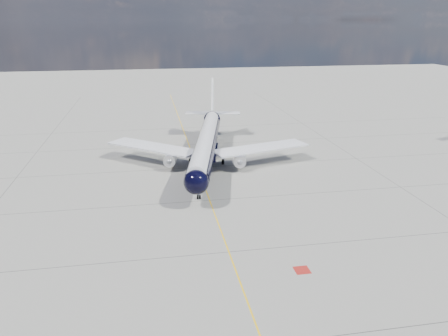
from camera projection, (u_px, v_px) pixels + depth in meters
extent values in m
plane|color=gray|center=(194.00, 159.00, 81.46)|extent=(320.00, 320.00, 0.00)
cube|color=yellow|center=(197.00, 167.00, 76.80)|extent=(0.16, 160.00, 0.01)
cube|color=maroon|center=(302.00, 270.00, 45.30)|extent=(1.60, 1.60, 0.01)
cylinder|color=black|center=(206.00, 145.00, 76.38)|extent=(10.63, 34.86, 3.49)
sphere|color=black|center=(196.00, 182.00, 59.01)|extent=(4.14, 4.14, 3.49)
cone|color=black|center=(213.00, 116.00, 96.63)|extent=(4.74, 7.01, 3.49)
cylinder|color=white|center=(206.00, 140.00, 76.10)|extent=(10.25, 36.50, 2.72)
cube|color=black|center=(196.00, 179.00, 58.67)|extent=(2.38, 1.53, 0.51)
cube|color=white|center=(153.00, 147.00, 78.25)|extent=(16.47, 14.84, 0.29)
cube|color=white|center=(261.00, 148.00, 77.66)|extent=(18.21, 9.29, 0.29)
cube|color=black|center=(206.00, 152.00, 76.80)|extent=(5.67, 9.78, 0.92)
cylinder|color=silver|center=(171.00, 158.00, 75.44)|extent=(2.89, 4.56, 2.06)
cylinder|color=silver|center=(240.00, 159.00, 75.07)|extent=(2.89, 4.56, 2.06)
sphere|color=gray|center=(169.00, 162.00, 73.61)|extent=(1.20, 1.20, 1.01)
sphere|color=gray|center=(240.00, 162.00, 73.24)|extent=(1.20, 1.20, 1.01)
cube|color=white|center=(171.00, 154.00, 75.39)|extent=(0.80, 2.92, 1.01)
cube|color=white|center=(240.00, 155.00, 75.02)|extent=(0.80, 2.92, 1.01)
cube|color=white|center=(213.00, 95.00, 94.68)|extent=(1.49, 5.76, 7.83)
cube|color=white|center=(213.00, 113.00, 96.39)|extent=(12.29, 5.34, 0.20)
cylinder|color=gray|center=(199.00, 192.00, 62.92)|extent=(0.20, 0.20, 1.93)
cylinder|color=black|center=(198.00, 197.00, 63.19)|extent=(0.29, 0.66, 0.64)
cylinder|color=black|center=(200.00, 197.00, 63.18)|extent=(0.29, 0.66, 0.64)
cylinder|color=gray|center=(190.00, 157.00, 78.62)|extent=(0.28, 0.28, 1.74)
cylinder|color=gray|center=(223.00, 157.00, 78.44)|extent=(0.28, 0.28, 1.74)
cylinder|color=black|center=(190.00, 162.00, 78.38)|extent=(0.61, 1.07, 1.01)
cylinder|color=black|center=(191.00, 160.00, 79.33)|extent=(0.61, 1.07, 1.01)
cylinder|color=black|center=(223.00, 162.00, 78.20)|extent=(0.61, 1.07, 1.01)
cylinder|color=black|center=(223.00, 160.00, 79.15)|extent=(0.61, 1.07, 1.01)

